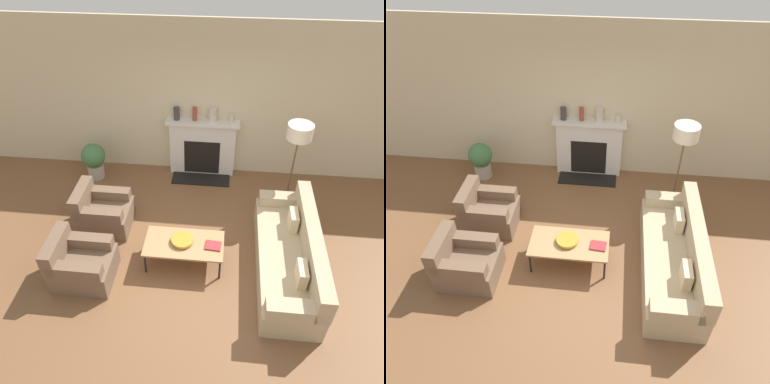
# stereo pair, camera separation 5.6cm
# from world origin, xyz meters

# --- Properties ---
(ground_plane) EXTENTS (18.00, 18.00, 0.00)m
(ground_plane) POSITION_xyz_m (0.00, 0.00, 0.00)
(ground_plane) COLOR brown
(wall_back) EXTENTS (18.00, 0.06, 2.90)m
(wall_back) POSITION_xyz_m (0.00, 2.61, 1.45)
(wall_back) COLOR beige
(wall_back) RESTS_ON ground_plane
(fireplace) EXTENTS (1.37, 0.59, 1.14)m
(fireplace) POSITION_xyz_m (-0.15, 2.47, 0.56)
(fireplace) COLOR silver
(fireplace) RESTS_ON ground_plane
(couch) EXTENTS (0.81, 2.30, 0.83)m
(couch) POSITION_xyz_m (1.33, 0.10, 0.31)
(couch) COLOR tan
(couch) RESTS_ON ground_plane
(armchair_near) EXTENTS (0.85, 0.72, 0.76)m
(armchair_near) POSITION_xyz_m (-1.67, -0.34, 0.29)
(armchair_near) COLOR brown
(armchair_near) RESTS_ON ground_plane
(armchair_far) EXTENTS (0.85, 0.72, 0.76)m
(armchair_far) POSITION_xyz_m (-1.67, 0.76, 0.29)
(armchair_far) COLOR brown
(armchair_far) RESTS_ON ground_plane
(coffee_table) EXTENTS (1.17, 0.62, 0.40)m
(coffee_table) POSITION_xyz_m (-0.22, 0.10, 0.38)
(coffee_table) COLOR tan
(coffee_table) RESTS_ON ground_plane
(bowl) EXTENTS (0.33, 0.33, 0.06)m
(bowl) POSITION_xyz_m (-0.25, 0.12, 0.44)
(bowl) COLOR #BC8E2D
(bowl) RESTS_ON coffee_table
(book) EXTENTS (0.25, 0.20, 0.02)m
(book) POSITION_xyz_m (0.21, 0.08, 0.42)
(book) COLOR #9E2D33
(book) RESTS_ON coffee_table
(floor_lamp) EXTENTS (0.41, 0.41, 1.63)m
(floor_lamp) POSITION_xyz_m (1.44, 1.62, 1.35)
(floor_lamp) COLOR brown
(floor_lamp) RESTS_ON ground_plane
(mantel_vase_left) EXTENTS (0.11, 0.11, 0.24)m
(mantel_vase_left) POSITION_xyz_m (-0.63, 2.48, 1.26)
(mantel_vase_left) COLOR #3D383D
(mantel_vase_left) RESTS_ON fireplace
(mantel_vase_center_left) EXTENTS (0.09, 0.09, 0.26)m
(mantel_vase_center_left) POSITION_xyz_m (-0.30, 2.48, 1.27)
(mantel_vase_center_left) COLOR brown
(mantel_vase_center_left) RESTS_ON fireplace
(mantel_vase_center_right) EXTENTS (0.14, 0.14, 0.25)m
(mantel_vase_center_right) POSITION_xyz_m (0.03, 2.48, 1.26)
(mantel_vase_center_right) COLOR beige
(mantel_vase_center_right) RESTS_ON fireplace
(mantel_vase_right) EXTENTS (0.08, 0.08, 0.15)m
(mantel_vase_right) POSITION_xyz_m (0.37, 2.48, 1.22)
(mantel_vase_right) COLOR beige
(mantel_vase_right) RESTS_ON fireplace
(potted_plant) EXTENTS (0.46, 0.46, 0.73)m
(potted_plant) POSITION_xyz_m (-2.21, 2.09, 0.42)
(potted_plant) COLOR #B2A899
(potted_plant) RESTS_ON ground_plane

